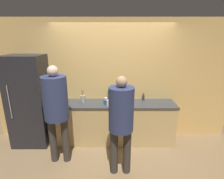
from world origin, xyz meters
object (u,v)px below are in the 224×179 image
object	(u,v)px
refrigerator	(29,101)
cup_blue	(105,102)
utensil_crock	(82,99)
potted_plant	(111,93)
person_center	(121,117)
cup_white	(106,100)
fruit_bowl	(121,103)
bottle_clear	(107,103)
person_left	(55,105)
bottle_dark	(143,97)

from	to	relation	value
refrigerator	cup_blue	world-z (taller)	refrigerator
utensil_crock	cup_blue	distance (m)	0.50
refrigerator	potted_plant	distance (m)	1.72
person_center	cup_blue	distance (m)	0.92
person_center	potted_plant	world-z (taller)	person_center
refrigerator	cup_white	world-z (taller)	refrigerator
refrigerator	cup_white	bearing A→B (deg)	4.35
fruit_bowl	utensil_crock	world-z (taller)	utensil_crock
utensil_crock	cup_white	size ratio (longest dim) A/B	3.09
cup_white	refrigerator	bearing A→B (deg)	-175.65
bottle_clear	cup_blue	size ratio (longest dim) A/B	1.91
bottle_clear	cup_blue	xyz separation A→B (m)	(-0.05, 0.10, -0.02)
refrigerator	potted_plant	world-z (taller)	refrigerator
utensil_crock	cup_white	distance (m)	0.49
refrigerator	utensil_crock	world-z (taller)	refrigerator
refrigerator	person_left	world-z (taller)	refrigerator
bottle_dark	cup_blue	xyz separation A→B (m)	(-0.81, -0.25, -0.01)
cup_blue	cup_white	world-z (taller)	cup_blue
cup_blue	cup_white	xyz separation A→B (m)	(0.00, 0.15, -0.00)
bottle_dark	cup_blue	world-z (taller)	bottle_dark
person_left	refrigerator	bearing A→B (deg)	140.68
utensil_crock	cup_white	world-z (taller)	utensil_crock
person_left	cup_white	bearing A→B (deg)	41.73
bottle_dark	potted_plant	distance (m)	0.70
cup_white	potted_plant	xyz separation A→B (m)	(0.12, 0.12, 0.10)
person_left	person_center	size ratio (longest dim) A/B	1.07
person_left	person_center	distance (m)	1.14
bottle_dark	person_left	bearing A→B (deg)	-153.08
bottle_dark	cup_blue	bearing A→B (deg)	-163.15
bottle_clear	potted_plant	distance (m)	0.38
refrigerator	fruit_bowl	distance (m)	1.90
utensil_crock	bottle_clear	bearing A→B (deg)	-21.80
utensil_crock	cup_blue	world-z (taller)	utensil_crock
fruit_bowl	bottle_dark	size ratio (longest dim) A/B	2.36
person_left	bottle_dark	distance (m)	1.85
fruit_bowl	potted_plant	size ratio (longest dim) A/B	1.34
cup_blue	potted_plant	distance (m)	0.31
bottle_clear	bottle_dark	distance (m)	0.84
fruit_bowl	bottle_dark	distance (m)	0.58
person_center	bottle_clear	xyz separation A→B (m)	(-0.22, 0.78, -0.06)
cup_white	utensil_crock	bearing A→B (deg)	-175.37
fruit_bowl	utensil_crock	xyz separation A→B (m)	(-0.80, 0.17, 0.04)
bottle_clear	potted_plant	xyz separation A→B (m)	(0.08, 0.37, 0.08)
refrigerator	cup_white	size ratio (longest dim) A/B	21.67
person_left	cup_white	world-z (taller)	person_left
bottle_clear	cup_white	distance (m)	0.26
bottle_clear	cup_white	world-z (taller)	bottle_clear
person_left	utensil_crock	xyz separation A→B (m)	(0.34, 0.70, -0.13)
bottle_clear	cup_blue	bearing A→B (deg)	116.21
person_left	bottle_dark	world-z (taller)	person_left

